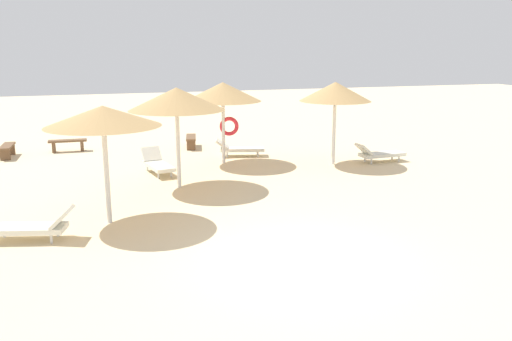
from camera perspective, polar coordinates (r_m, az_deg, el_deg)
name	(u,v)px	position (r m, az deg, el deg)	size (l,w,h in m)	color
ground_plane	(300,260)	(11.01, 4.72, -9.55)	(80.00, 80.00, 0.00)	beige
parasol_0	(103,117)	(13.09, -16.11, 5.58)	(2.74, 2.74, 2.89)	silver
parasol_2	(223,92)	(19.31, -3.57, 8.36)	(2.78, 2.78, 2.97)	silver
parasol_3	(335,92)	(19.38, 8.51, 8.35)	(2.57, 2.57, 2.99)	silver
parasol_4	(177,99)	(16.05, -8.52, 7.58)	(2.88, 2.88, 3.05)	silver
lounger_0	(33,227)	(12.92, -22.84, -5.57)	(1.98, 1.09, 0.75)	silver
lounger_2	(239,148)	(20.89, -1.85, 2.40)	(2.00, 1.10, 0.68)	silver
lounger_3	(379,154)	(20.34, 13.07, 1.77)	(1.92, 0.74, 0.73)	silver
lounger_4	(158,164)	(18.40, -10.52, 0.70)	(0.98, 1.95, 0.78)	silver
bench_0	(7,149)	(22.79, -25.13, 2.13)	(0.45, 1.51, 0.49)	brown
bench_1	(68,143)	(23.12, -19.54, 2.78)	(1.51, 0.43, 0.49)	brown
bench_2	(191,140)	(22.77, -6.98, 3.30)	(0.68, 1.55, 0.49)	brown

